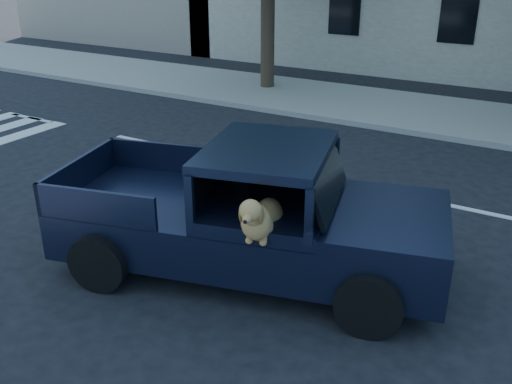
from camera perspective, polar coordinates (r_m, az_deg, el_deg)
ground at (r=9.49m, az=-6.43°, el=-4.45°), size 120.00×120.00×0.00m
far_sidewalk at (r=17.21m, az=12.25°, el=8.31°), size 60.00×4.00×0.15m
lane_stripes at (r=11.41m, az=12.10°, el=0.16°), size 21.60×0.14×0.01m
pickup_truck at (r=8.22m, az=-1.32°, el=-3.77°), size 5.79×3.45×1.94m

